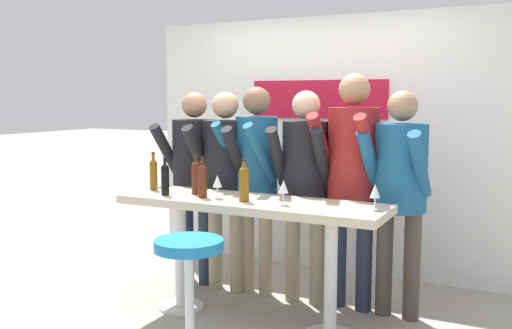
{
  "coord_description": "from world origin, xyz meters",
  "views": [
    {
      "loc": [
        1.89,
        -3.64,
        1.67
      ],
      "look_at": [
        0.0,
        0.09,
        1.18
      ],
      "focal_mm": 40.0,
      "sensor_mm": 36.0,
      "label": 1
    }
  ],
  "objects_px": {
    "wine_bottle_4": "(165,178)",
    "wine_glass_2": "(284,188)",
    "person_center_right": "(352,165)",
    "wine_bottle_3": "(203,179)",
    "wine_bottle_1": "(196,176)",
    "person_center_left": "(256,167)",
    "bar_stool": "(189,278)",
    "wine_glass_1": "(217,182)",
    "person_left": "(225,169)",
    "wine_glass_0": "(375,192)",
    "wine_bottle_2": "(244,182)",
    "tasting_table": "(251,221)",
    "person_right": "(400,180)",
    "wine_bottle_0": "(153,173)",
    "person_center": "(305,173)",
    "person_far_left": "(194,167)"
  },
  "relations": [
    {
      "from": "wine_bottle_4",
      "to": "wine_glass_2",
      "type": "xyz_separation_m",
      "value": [
        0.98,
        0.03,
        -0.01
      ]
    },
    {
      "from": "person_center_right",
      "to": "wine_bottle_3",
      "type": "bearing_deg",
      "value": -138.22
    },
    {
      "from": "wine_bottle_1",
      "to": "person_center_left",
      "type": "bearing_deg",
      "value": 65.6
    },
    {
      "from": "bar_stool",
      "to": "wine_glass_2",
      "type": "relative_size",
      "value": 4.34
    },
    {
      "from": "wine_bottle_3",
      "to": "wine_glass_1",
      "type": "height_order",
      "value": "wine_bottle_3"
    },
    {
      "from": "person_left",
      "to": "wine_glass_0",
      "type": "bearing_deg",
      "value": -21.01
    },
    {
      "from": "wine_bottle_1",
      "to": "wine_bottle_2",
      "type": "distance_m",
      "value": 0.49
    },
    {
      "from": "person_center_right",
      "to": "wine_bottle_1",
      "type": "relative_size",
      "value": 5.85
    },
    {
      "from": "tasting_table",
      "to": "wine_glass_2",
      "type": "relative_size",
      "value": 11.36
    },
    {
      "from": "person_right",
      "to": "wine_bottle_4",
      "type": "distance_m",
      "value": 1.77
    },
    {
      "from": "wine_bottle_1",
      "to": "wine_glass_0",
      "type": "relative_size",
      "value": 1.79
    },
    {
      "from": "person_left",
      "to": "wine_bottle_0",
      "type": "relative_size",
      "value": 5.6
    },
    {
      "from": "wine_glass_0",
      "to": "wine_glass_2",
      "type": "distance_m",
      "value": 0.62
    },
    {
      "from": "person_center",
      "to": "person_right",
      "type": "bearing_deg",
      "value": -2.77
    },
    {
      "from": "tasting_table",
      "to": "wine_bottle_3",
      "type": "distance_m",
      "value": 0.47
    },
    {
      "from": "person_right",
      "to": "wine_bottle_4",
      "type": "bearing_deg",
      "value": -151.53
    },
    {
      "from": "person_center_left",
      "to": "person_center",
      "type": "distance_m",
      "value": 0.45
    },
    {
      "from": "person_center_left",
      "to": "person_right",
      "type": "distance_m",
      "value": 1.2
    },
    {
      "from": "person_center_left",
      "to": "person_right",
      "type": "relative_size",
      "value": 1.02
    },
    {
      "from": "wine_glass_1",
      "to": "wine_glass_2",
      "type": "height_order",
      "value": "same"
    },
    {
      "from": "person_right",
      "to": "person_center_left",
      "type": "bearing_deg",
      "value": -174.16
    },
    {
      "from": "wine_bottle_0",
      "to": "wine_bottle_4",
      "type": "xyz_separation_m",
      "value": [
        0.23,
        -0.16,
        -0.0
      ]
    },
    {
      "from": "person_center_right",
      "to": "wine_glass_2",
      "type": "relative_size",
      "value": 10.47
    },
    {
      "from": "tasting_table",
      "to": "person_center",
      "type": "relative_size",
      "value": 1.17
    },
    {
      "from": "person_center_right",
      "to": "wine_glass_0",
      "type": "bearing_deg",
      "value": -54.53
    },
    {
      "from": "tasting_table",
      "to": "wine_bottle_2",
      "type": "relative_size",
      "value": 6.54
    },
    {
      "from": "person_right",
      "to": "wine_bottle_1",
      "type": "relative_size",
      "value": 5.43
    },
    {
      "from": "wine_bottle_3",
      "to": "wine_glass_1",
      "type": "distance_m",
      "value": 0.12
    },
    {
      "from": "wine_bottle_1",
      "to": "wine_glass_0",
      "type": "height_order",
      "value": "wine_bottle_1"
    },
    {
      "from": "person_center_left",
      "to": "wine_bottle_1",
      "type": "bearing_deg",
      "value": -103.29
    },
    {
      "from": "wine_bottle_3",
      "to": "wine_glass_2",
      "type": "relative_size",
      "value": 1.72
    },
    {
      "from": "person_center_left",
      "to": "wine_glass_1",
      "type": "xyz_separation_m",
      "value": [
        0.01,
        -0.64,
        -0.04
      ]
    },
    {
      "from": "person_center_right",
      "to": "person_left",
      "type": "bearing_deg",
      "value": -170.85
    },
    {
      "from": "person_center_left",
      "to": "wine_bottle_3",
      "type": "relative_size",
      "value": 5.78
    },
    {
      "from": "wine_glass_2",
      "to": "wine_bottle_1",
      "type": "bearing_deg",
      "value": 171.43
    },
    {
      "from": "wine_bottle_4",
      "to": "wine_glass_0",
      "type": "distance_m",
      "value": 1.59
    },
    {
      "from": "person_center_left",
      "to": "person_center",
      "type": "relative_size",
      "value": 1.02
    },
    {
      "from": "bar_stool",
      "to": "wine_glass_0",
      "type": "height_order",
      "value": "wine_glass_0"
    },
    {
      "from": "bar_stool",
      "to": "wine_bottle_3",
      "type": "distance_m",
      "value": 0.84
    },
    {
      "from": "person_right",
      "to": "wine_glass_1",
      "type": "relative_size",
      "value": 9.71
    },
    {
      "from": "wine_bottle_0",
      "to": "wine_bottle_1",
      "type": "height_order",
      "value": "wine_bottle_1"
    },
    {
      "from": "person_right",
      "to": "wine_glass_2",
      "type": "distance_m",
      "value": 0.93
    },
    {
      "from": "person_center_left",
      "to": "tasting_table",
      "type": "bearing_deg",
      "value": -55.61
    },
    {
      "from": "tasting_table",
      "to": "person_far_left",
      "type": "height_order",
      "value": "person_far_left"
    },
    {
      "from": "bar_stool",
      "to": "person_right",
      "type": "height_order",
      "value": "person_right"
    },
    {
      "from": "wine_glass_2",
      "to": "wine_bottle_2",
      "type": "bearing_deg",
      "value": 178.51
    },
    {
      "from": "wine_glass_0",
      "to": "wine_bottle_4",
      "type": "bearing_deg",
      "value": -175.33
    },
    {
      "from": "person_right",
      "to": "wine_bottle_4",
      "type": "height_order",
      "value": "person_right"
    },
    {
      "from": "tasting_table",
      "to": "wine_bottle_4",
      "type": "xyz_separation_m",
      "value": [
        -0.67,
        -0.12,
        0.29
      ]
    },
    {
      "from": "person_right",
      "to": "person_left",
      "type": "bearing_deg",
      "value": -172.97
    }
  ]
}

